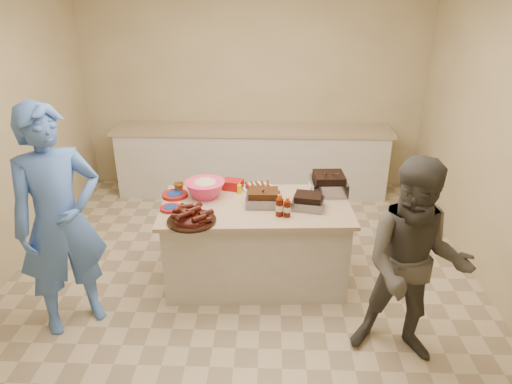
{
  "coord_description": "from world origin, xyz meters",
  "views": [
    {
      "loc": [
        0.26,
        -3.53,
        2.58
      ],
      "look_at": [
        0.13,
        0.18,
        0.9
      ],
      "focal_mm": 32.0,
      "sensor_mm": 36.0,
      "label": 1
    }
  ],
  "objects_px": {
    "bbq_bottle_b": "(287,216)",
    "plastic_cup": "(179,192)",
    "island": "(256,279)",
    "coleslaw_bowl": "(206,196)",
    "roasting_pan": "(328,192)",
    "guest_blue": "(79,319)",
    "rib_platter": "(192,222)",
    "guest_gray": "(400,352)",
    "bbq_bottle_a": "(279,216)",
    "mustard_bottle": "(239,193)"
  },
  "relations": [
    {
      "from": "bbq_bottle_b",
      "to": "island",
      "type": "bearing_deg",
      "value": 140.91
    },
    {
      "from": "island",
      "to": "roasting_pan",
      "type": "distance_m",
      "value": 1.08
    },
    {
      "from": "mustard_bottle",
      "to": "guest_blue",
      "type": "height_order",
      "value": "mustard_bottle"
    },
    {
      "from": "guest_blue",
      "to": "roasting_pan",
      "type": "bearing_deg",
      "value": -14.91
    },
    {
      "from": "roasting_pan",
      "to": "plastic_cup",
      "type": "relative_size",
      "value": 3.29
    },
    {
      "from": "roasting_pan",
      "to": "plastic_cup",
      "type": "distance_m",
      "value": 1.41
    },
    {
      "from": "rib_platter",
      "to": "bbq_bottle_b",
      "type": "bearing_deg",
      "value": 8.94
    },
    {
      "from": "coleslaw_bowl",
      "to": "guest_gray",
      "type": "bearing_deg",
      "value": -33.7
    },
    {
      "from": "bbq_bottle_a",
      "to": "guest_gray",
      "type": "height_order",
      "value": "bbq_bottle_a"
    },
    {
      "from": "island",
      "to": "plastic_cup",
      "type": "relative_size",
      "value": 17.07
    },
    {
      "from": "island",
      "to": "roasting_pan",
      "type": "bearing_deg",
      "value": 19.77
    },
    {
      "from": "island",
      "to": "rib_platter",
      "type": "height_order",
      "value": "rib_platter"
    },
    {
      "from": "island",
      "to": "bbq_bottle_a",
      "type": "relative_size",
      "value": 8.64
    },
    {
      "from": "bbq_bottle_b",
      "to": "plastic_cup",
      "type": "relative_size",
      "value": 1.76
    },
    {
      "from": "bbq_bottle_b",
      "to": "guest_gray",
      "type": "bearing_deg",
      "value": -38.65
    },
    {
      "from": "island",
      "to": "guest_gray",
      "type": "xyz_separation_m",
      "value": [
        1.15,
        -0.92,
        0.0
      ]
    },
    {
      "from": "rib_platter",
      "to": "plastic_cup",
      "type": "distance_m",
      "value": 0.63
    },
    {
      "from": "bbq_bottle_b",
      "to": "mustard_bottle",
      "type": "height_order",
      "value": "bbq_bottle_b"
    },
    {
      "from": "island",
      "to": "plastic_cup",
      "type": "xyz_separation_m",
      "value": [
        -0.74,
        0.25,
        0.8
      ]
    },
    {
      "from": "bbq_bottle_a",
      "to": "guest_gray",
      "type": "relative_size",
      "value": 0.12
    },
    {
      "from": "island",
      "to": "rib_platter",
      "type": "distance_m",
      "value": 1.01
    },
    {
      "from": "coleslaw_bowl",
      "to": "bbq_bottle_b",
      "type": "bearing_deg",
      "value": -27.07
    },
    {
      "from": "rib_platter",
      "to": "roasting_pan",
      "type": "distance_m",
      "value": 1.35
    },
    {
      "from": "roasting_pan",
      "to": "bbq_bottle_b",
      "type": "distance_m",
      "value": 0.65
    },
    {
      "from": "rib_platter",
      "to": "guest_gray",
      "type": "height_order",
      "value": "rib_platter"
    },
    {
      "from": "island",
      "to": "guest_gray",
      "type": "bearing_deg",
      "value": -41.94
    },
    {
      "from": "rib_platter",
      "to": "bbq_bottle_b",
      "type": "relative_size",
      "value": 2.34
    },
    {
      "from": "bbq_bottle_a",
      "to": "island",
      "type": "bearing_deg",
      "value": 134.72
    },
    {
      "from": "island",
      "to": "rib_platter",
      "type": "relative_size",
      "value": 4.13
    },
    {
      "from": "guest_blue",
      "to": "island",
      "type": "bearing_deg",
      "value": -14.82
    },
    {
      "from": "coleslaw_bowl",
      "to": "guest_blue",
      "type": "height_order",
      "value": "coleslaw_bowl"
    },
    {
      "from": "guest_blue",
      "to": "guest_gray",
      "type": "relative_size",
      "value": 1.18
    },
    {
      "from": "island",
      "to": "coleslaw_bowl",
      "type": "xyz_separation_m",
      "value": [
        -0.47,
        0.16,
        0.8
      ]
    },
    {
      "from": "island",
      "to": "rib_platter",
      "type": "xyz_separation_m",
      "value": [
        -0.52,
        -0.35,
        0.8
      ]
    },
    {
      "from": "coleslaw_bowl",
      "to": "roasting_pan",
      "type": "bearing_deg",
      "value": 6.24
    },
    {
      "from": "guest_blue",
      "to": "bbq_bottle_b",
      "type": "bearing_deg",
      "value": -24.77
    },
    {
      "from": "bbq_bottle_a",
      "to": "guest_blue",
      "type": "distance_m",
      "value": 1.92
    },
    {
      "from": "mustard_bottle",
      "to": "guest_blue",
      "type": "relative_size",
      "value": 0.06
    },
    {
      "from": "island",
      "to": "bbq_bottle_a",
      "type": "distance_m",
      "value": 0.85
    },
    {
      "from": "island",
      "to": "mustard_bottle",
      "type": "bearing_deg",
      "value": 121.72
    },
    {
      "from": "roasting_pan",
      "to": "guest_gray",
      "type": "bearing_deg",
      "value": -71.79
    },
    {
      "from": "mustard_bottle",
      "to": "coleslaw_bowl",
      "type": "bearing_deg",
      "value": -166.75
    },
    {
      "from": "plastic_cup",
      "to": "guest_gray",
      "type": "height_order",
      "value": "plastic_cup"
    },
    {
      "from": "bbq_bottle_a",
      "to": "mustard_bottle",
      "type": "bearing_deg",
      "value": 129.92
    },
    {
      "from": "bbq_bottle_a",
      "to": "guest_gray",
      "type": "xyz_separation_m",
      "value": [
        0.94,
        -0.71,
        -0.8
      ]
    },
    {
      "from": "bbq_bottle_a",
      "to": "mustard_bottle",
      "type": "xyz_separation_m",
      "value": [
        -0.37,
        0.44,
        0.0
      ]
    },
    {
      "from": "roasting_pan",
      "to": "bbq_bottle_b",
      "type": "height_order",
      "value": "bbq_bottle_b"
    },
    {
      "from": "island",
      "to": "bbq_bottle_a",
      "type": "bearing_deg",
      "value": -48.47
    },
    {
      "from": "mustard_bottle",
      "to": "roasting_pan",
      "type": "bearing_deg",
      "value": 3.58
    },
    {
      "from": "guest_gray",
      "to": "island",
      "type": "bearing_deg",
      "value": 154.47
    }
  ]
}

